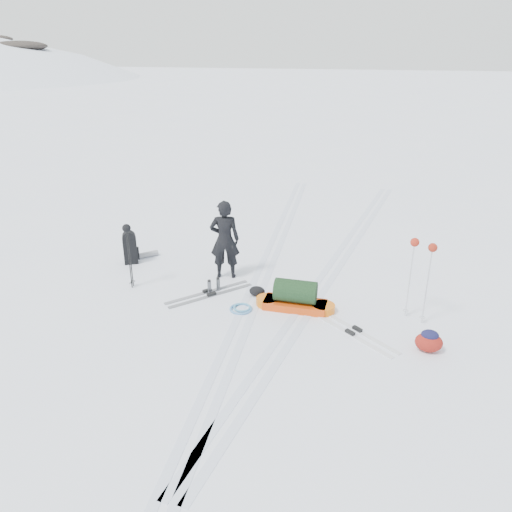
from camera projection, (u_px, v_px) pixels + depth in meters
The scene contains 13 objects.
ground at pixel (253, 297), 9.93m from camera, with size 200.00×200.00×0.00m, color white.
ski_tracks at pixel (292, 282), 10.56m from camera, with size 3.38×17.97×0.01m.
skier at pixel (225, 240), 10.48m from camera, with size 0.62×0.41×1.71m, color black.
pulk_sled at pixel (295, 298), 9.43m from camera, with size 1.52×0.50×0.58m.
expedition_rucksack at pixel (132, 248), 11.39m from camera, with size 0.61×0.81×0.78m.
ski_poles_black at pixel (127, 236), 9.92m from camera, with size 0.17×0.21×1.38m.
ski_poles_silver at pixel (422, 254), 8.62m from camera, with size 0.44×0.33×1.55m.
touring_skis_grey at pixel (209, 294), 10.04m from camera, with size 1.45×1.56×0.07m.
touring_skis_white at pixel (354, 332), 8.70m from camera, with size 1.63×1.35×0.07m.
rope_coil at pixel (241, 308), 9.46m from camera, with size 0.51×0.51×0.05m.
small_daypack at pixel (429, 341), 8.12m from camera, with size 0.53×0.47×0.38m.
thermos_pair at pixel (214, 286), 10.09m from camera, with size 0.21×0.29×0.30m.
stuff_sack at pixel (257, 291), 9.95m from camera, with size 0.35×0.29×0.20m.
Camera 1 is at (2.33, -8.50, 4.64)m, focal length 35.00 mm.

